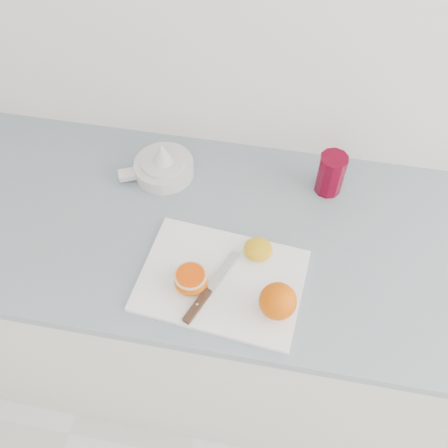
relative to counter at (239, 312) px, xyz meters
name	(u,v)px	position (x,y,z in m)	size (l,w,h in m)	color
counter	(239,312)	(0.00, 0.00, 0.00)	(2.65, 0.64, 0.89)	silver
cutting_board	(221,280)	(-0.03, -0.15, 0.45)	(0.37, 0.26, 0.01)	white
whole_orange	(278,301)	(0.11, -0.21, 0.50)	(0.08, 0.08, 0.08)	#DD3D00
half_orange	(191,280)	(-0.09, -0.18, 0.48)	(0.08, 0.08, 0.05)	#DD3D00
squeezed_shell	(258,249)	(0.04, -0.06, 0.47)	(0.07, 0.07, 0.03)	gold
paring_knife	(202,299)	(-0.06, -0.21, 0.46)	(0.09, 0.20, 0.01)	#43261B
citrus_juicer	(163,166)	(-0.24, 0.15, 0.47)	(0.20, 0.16, 0.11)	white
red_tumbler	(330,175)	(0.19, 0.18, 0.50)	(0.07, 0.07, 0.12)	#650017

